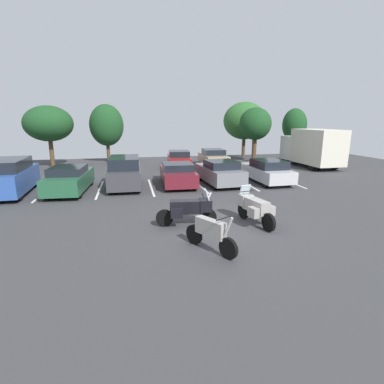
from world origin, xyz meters
name	(u,v)px	position (x,y,z in m)	size (l,w,h in m)	color
ground	(221,228)	(0.00, 0.00, -0.05)	(44.00, 44.00, 0.10)	#38383A
motorcycle_touring	(189,209)	(-1.15, 0.34, 0.67)	(2.30, 1.00, 1.41)	black
motorcycle_second	(211,233)	(-0.94, -2.00, 0.59)	(1.16, 1.87, 1.29)	black
motorcycle_third	(254,207)	(1.34, 0.04, 0.67)	(1.03, 2.24, 1.42)	black
parking_stripes	(151,187)	(-2.07, 7.27, 0.00)	(17.85, 4.64, 0.01)	silver
car_blue	(10,177)	(-9.56, 7.13, 0.95)	(2.06, 4.85, 1.91)	#2D519E
car_green	(70,179)	(-6.55, 7.03, 0.72)	(2.15, 4.64, 1.44)	#235638
car_charcoal	(125,172)	(-3.55, 7.52, 0.91)	(1.92, 4.30, 1.83)	#38383D
car_maroon	(178,174)	(-0.41, 7.57, 0.68)	(2.07, 4.41, 1.38)	maroon
car_grey	(220,172)	(2.18, 7.30, 0.74)	(2.16, 4.47, 1.50)	slate
car_silver	(266,171)	(5.32, 7.33, 0.71)	(1.91, 4.68, 1.46)	#B7B7BC
car_far_red	(179,159)	(0.79, 14.37, 0.68)	(2.19, 4.55, 1.42)	maroon
car_far_tan	(213,158)	(3.75, 14.31, 0.74)	(2.00, 4.53, 1.50)	tan
box_truck	(312,147)	(11.91, 12.46, 1.65)	(2.41, 6.25, 3.15)	silver
tree_far_right	(255,124)	(8.39, 16.41, 3.51)	(2.98, 2.98, 5.03)	#4C3823
tree_right	(48,124)	(-9.63, 16.70, 3.59)	(3.89, 3.89, 5.05)	#4C3823
tree_center_right	(107,125)	(-5.20, 19.08, 3.41)	(3.08, 3.08, 5.32)	#4C3823
tree_rear	(294,125)	(14.90, 20.59, 3.35)	(2.65, 2.65, 5.14)	#4C3823
tree_center_left	(245,121)	(8.90, 20.39, 3.79)	(4.47, 4.47, 5.74)	#4C3823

